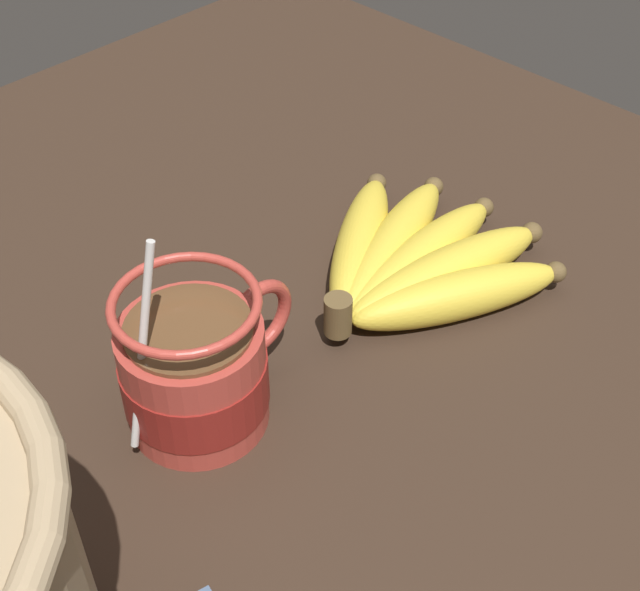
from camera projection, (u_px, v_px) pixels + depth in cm
name	position (u px, v px, depth cm)	size (l,w,h in cm)	color
table	(269.00, 423.00, 59.99)	(101.85, 101.85, 3.24)	#332319
coffee_mug	(196.00, 371.00, 55.65)	(13.67, 9.32, 15.56)	#B23D33
banana_bunch	(415.00, 262.00, 67.22)	(20.14, 20.37, 4.17)	brown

